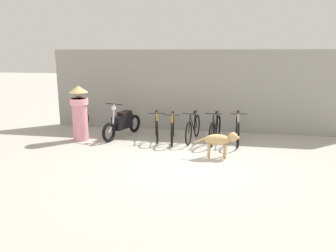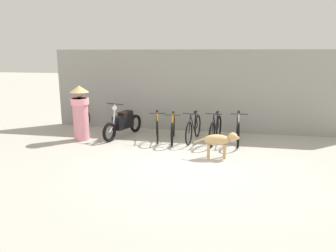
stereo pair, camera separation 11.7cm
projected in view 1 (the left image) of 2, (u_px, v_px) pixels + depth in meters
The scene contains 11 objects.
ground_plane at pixel (186, 165), 7.62m from camera, with size 60.00×60.00×0.00m, color #ADA89E.
shop_wall_back at pixel (200, 91), 10.67m from camera, with size 9.96×0.20×2.64m.
bicycle_0 at pixel (157, 128), 9.76m from camera, with size 0.53×1.59×0.86m.
bicycle_1 at pixel (172, 129), 9.60m from camera, with size 0.46×1.70×0.86m.
bicycle_2 at pixel (193, 129), 9.60m from camera, with size 0.46×1.68×0.88m.
bicycle_3 at pixel (215, 130), 9.39m from camera, with size 0.46×1.68×0.92m.
bicycle_4 at pixel (237, 130), 9.38m from camera, with size 0.46×1.72×0.92m.
motorcycle at pixel (122, 123), 10.02m from camera, with size 0.72×1.89×1.09m.
stray_dog at pixel (220, 140), 8.03m from camera, with size 1.11×0.35×0.65m.
person_in_robes at pixel (80, 111), 9.56m from camera, with size 0.78×0.78×1.62m.
spare_tire_left at pixel (81, 117), 11.36m from camera, with size 0.67×0.25×0.69m.
Camera 1 is at (0.90, -7.18, 2.57)m, focal length 35.00 mm.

